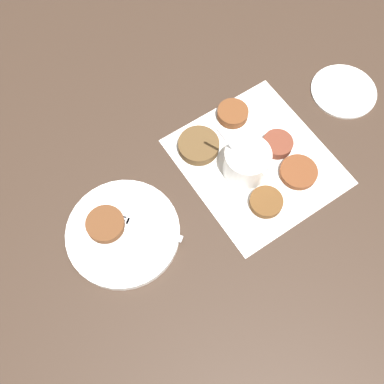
% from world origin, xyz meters
% --- Properties ---
extents(ground_plane, '(4.00, 4.00, 0.00)m').
position_xyz_m(ground_plane, '(0.00, 0.00, 0.00)').
color(ground_plane, '#38281E').
extents(napkin, '(0.31, 0.29, 0.00)m').
position_xyz_m(napkin, '(-0.00, -0.03, 0.00)').
color(napkin, white).
rests_on(napkin, ground_plane).
extents(sauce_bowl, '(0.11, 0.09, 0.12)m').
position_xyz_m(sauce_bowl, '(-0.00, -0.06, 0.03)').
color(sauce_bowl, white).
rests_on(sauce_bowl, napkin).
extents(fritter_0, '(0.07, 0.07, 0.01)m').
position_xyz_m(fritter_0, '(0.07, 0.02, 0.01)').
color(fritter_0, brown).
rests_on(fritter_0, napkin).
extents(fritter_1, '(0.06, 0.06, 0.02)m').
position_xyz_m(fritter_1, '(-0.00, 0.02, 0.01)').
color(fritter_1, brown).
rests_on(fritter_1, napkin).
extents(fritter_2, '(0.06, 0.06, 0.01)m').
position_xyz_m(fritter_2, '(0.08, -0.08, 0.01)').
color(fritter_2, brown).
rests_on(fritter_2, napkin).
extents(fritter_3, '(0.08, 0.08, 0.02)m').
position_xyz_m(fritter_3, '(-0.09, -0.10, 0.01)').
color(fritter_3, brown).
rests_on(fritter_3, napkin).
extents(fritter_4, '(0.06, 0.06, 0.02)m').
position_xyz_m(fritter_4, '(-0.11, 0.00, 0.01)').
color(fritter_4, brown).
rests_on(fritter_4, napkin).
extents(serving_plate, '(0.21, 0.21, 0.02)m').
position_xyz_m(serving_plate, '(-0.04, -0.32, 0.01)').
color(serving_plate, white).
rests_on(serving_plate, ground_plane).
extents(fritter_on_plate, '(0.07, 0.07, 0.02)m').
position_xyz_m(fritter_on_plate, '(-0.06, -0.34, 0.03)').
color(fritter_on_plate, brown).
rests_on(fritter_on_plate, serving_plate).
extents(fork, '(0.15, 0.11, 0.00)m').
position_xyz_m(fork, '(-0.04, -0.30, 0.02)').
color(fork, silver).
rests_on(fork, serving_plate).
extents(extra_saucer, '(0.14, 0.14, 0.01)m').
position_xyz_m(extra_saucer, '(-0.01, 0.23, 0.00)').
color(extra_saucer, white).
rests_on(extra_saucer, ground_plane).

